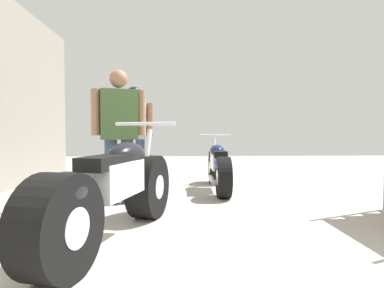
{
  "coord_description": "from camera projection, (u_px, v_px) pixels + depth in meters",
  "views": [
    {
      "loc": [
        -0.17,
        -0.24,
        0.94
      ],
      "look_at": [
        -0.01,
        3.82,
        0.79
      ],
      "focal_mm": 30.26,
      "sensor_mm": 36.0,
      "label": 1
    }
  ],
  "objects": [
    {
      "name": "ground_plane",
      "position": [
        193.0,
        210.0,
        3.9
      ],
      "size": [
        17.43,
        17.43,
        0.0
      ],
      "primitive_type": "plane",
      "color": "#A8A399"
    },
    {
      "name": "mechanic_with_helmet",
      "position": [
        134.0,
        127.0,
        5.63
      ],
      "size": [
        0.68,
        0.3,
        1.73
      ],
      "color": "#384766",
      "rests_on": "ground_plane"
    },
    {
      "name": "mechanic_in_blue",
      "position": [
        119.0,
        128.0,
        4.22
      ],
      "size": [
        0.7,
        0.37,
        1.75
      ],
      "color": "#384766",
      "rests_on": "ground_plane"
    },
    {
      "name": "motorcycle_black_naked",
      "position": [
        219.0,
        167.0,
        5.22
      ],
      "size": [
        0.57,
        1.93,
        0.9
      ],
      "color": "black",
      "rests_on": "ground_plane"
    },
    {
      "name": "motorcycle_maroon_cruiser",
      "position": [
        113.0,
        192.0,
        2.75
      ],
      "size": [
        0.94,
        2.23,
        1.05
      ],
      "color": "black",
      "rests_on": "ground_plane"
    }
  ]
}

